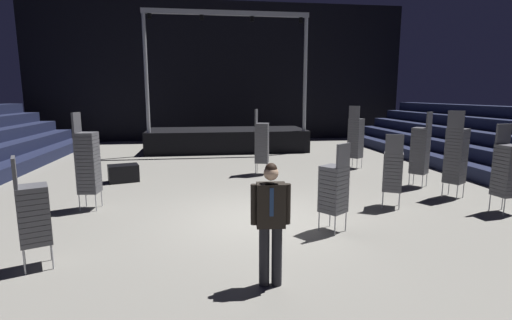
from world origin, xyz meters
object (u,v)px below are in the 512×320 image
object	(u,v)px
chair_stack_front_left	(420,150)
equipment_road_case	(123,173)
chair_stack_mid_right	(33,213)
stage_riser	(227,137)
man_with_tie	(271,217)
chair_stack_aisle_left	(88,162)
chair_stack_rear_right	(334,188)
chair_stack_front_right	(262,142)
chair_stack_rear_centre	(507,169)
chair_stack_mid_centre	(456,155)
chair_stack_mid_left	(393,171)
chair_stack_rear_left	(356,137)

from	to	relation	value
chair_stack_front_left	equipment_road_case	world-z (taller)	chair_stack_front_left
chair_stack_mid_right	stage_riser	bearing A→B (deg)	139.69
man_with_tie	chair_stack_front_left	distance (m)	7.53
equipment_road_case	chair_stack_aisle_left	bearing A→B (deg)	-93.91
stage_riser	chair_stack_rear_right	distance (m)	11.66
equipment_road_case	man_with_tie	bearing A→B (deg)	-64.34
chair_stack_front_right	chair_stack_rear_centre	bearing A→B (deg)	60.44
chair_stack_aisle_left	chair_stack_mid_right	bearing A→B (deg)	7.02
man_with_tie	chair_stack_mid_centre	xyz separation A→B (m)	(5.64, 4.00, 0.13)
chair_stack_mid_centre	chair_stack_aisle_left	distance (m)	9.27
chair_stack_front_left	chair_stack_rear_right	world-z (taller)	chair_stack_front_left
chair_stack_mid_left	chair_stack_aisle_left	xyz separation A→B (m)	(-7.22, 0.84, 0.25)
chair_stack_mid_right	equipment_road_case	size ratio (longest dim) A/B	1.99
chair_stack_front_left	chair_stack_mid_right	xyz separation A→B (m)	(-8.95, -4.18, -0.21)
chair_stack_mid_left	chair_stack_rear_left	xyz separation A→B (m)	(1.03, 4.81, 0.25)
stage_riser	chair_stack_rear_left	xyz separation A→B (m)	(4.40, -5.35, 0.53)
chair_stack_rear_left	chair_stack_front_left	bearing A→B (deg)	-26.09
chair_stack_rear_left	stage_riser	bearing A→B (deg)	178.87
chair_stack_front_left	chair_stack_mid_centre	bearing A→B (deg)	-119.83
chair_stack_front_right	chair_stack_aisle_left	xyz separation A→B (m)	(-4.68, -3.40, 0.04)
stage_riser	chair_stack_aisle_left	distance (m)	10.10
man_with_tie	chair_stack_front_left	xyz separation A→B (m)	(5.39, 5.25, 0.09)
chair_stack_mid_centre	equipment_road_case	bearing A→B (deg)	-140.73
chair_stack_rear_centre	chair_stack_front_right	bearing A→B (deg)	-53.78
man_with_tie	chair_stack_mid_centre	distance (m)	6.91
chair_stack_front_left	chair_stack_mid_centre	xyz separation A→B (m)	(0.25, -1.25, 0.04)
chair_stack_mid_right	chair_stack_aisle_left	bearing A→B (deg)	157.81
chair_stack_front_right	equipment_road_case	size ratio (longest dim) A/B	2.47
chair_stack_front_right	equipment_road_case	distance (m)	4.59
chair_stack_front_left	chair_stack_rear_centre	xyz separation A→B (m)	(0.55, -2.63, -0.08)
stage_riser	chair_stack_rear_right	size ratio (longest dim) A/B	4.22
chair_stack_front_right	equipment_road_case	world-z (taller)	chair_stack_front_right
chair_stack_aisle_left	man_with_tie	bearing A→B (deg)	46.27
stage_riser	chair_stack_rear_left	distance (m)	6.94
chair_stack_mid_left	equipment_road_case	world-z (taller)	chair_stack_mid_left
chair_stack_front_right	chair_stack_rear_left	bearing A→B (deg)	115.23
chair_stack_front_left	chair_stack_rear_right	bearing A→B (deg)	179.88
chair_stack_front_left	chair_stack_rear_centre	size ratio (longest dim) A/B	1.08
chair_stack_rear_right	equipment_road_case	size ratio (longest dim) A/B	1.99
chair_stack_mid_centre	chair_stack_rear_centre	world-z (taller)	chair_stack_mid_centre
chair_stack_mid_centre	chair_stack_rear_left	xyz separation A→B (m)	(-1.01, 4.22, 0.00)
man_with_tie	chair_stack_rear_centre	bearing A→B (deg)	-151.59
chair_stack_rear_right	chair_stack_front_right	bearing A→B (deg)	59.33
man_with_tie	chair_stack_rear_centre	distance (m)	6.50
chair_stack_mid_right	chair_stack_rear_left	world-z (taller)	chair_stack_rear_left
man_with_tie	chair_stack_aisle_left	size ratio (longest dim) A/B	0.78
chair_stack_mid_centre	chair_stack_rear_left	world-z (taller)	same
chair_stack_mid_left	chair_stack_rear_centre	world-z (taller)	chair_stack_rear_centre
chair_stack_mid_left	chair_stack_rear_centre	xyz separation A→B (m)	(2.35, -0.79, 0.13)
chair_stack_front_right	chair_stack_mid_left	size ratio (longest dim) A/B	1.24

